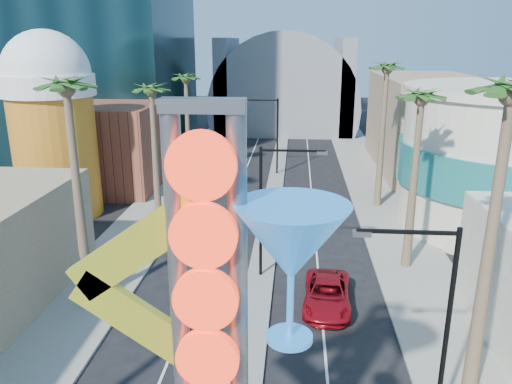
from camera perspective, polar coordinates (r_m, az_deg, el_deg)
name	(u,v)px	position (r m, az deg, el deg)	size (l,w,h in m)	color
sidewalk_west	(168,197)	(45.84, -10.02, -0.56)	(5.00, 100.00, 0.15)	gray
sidewalk_east	(381,202)	(45.02, 14.09, -1.15)	(5.00, 100.00, 0.15)	gray
median	(274,190)	(47.29, 2.11, 0.24)	(1.60, 84.00, 0.15)	gray
brick_filler_west	(107,146)	(49.63, -16.70, 5.01)	(10.00, 10.00, 8.00)	brown
filler_east	(426,124)	(57.66, 18.87, 7.42)	(10.00, 20.00, 10.00)	#957A60
beer_mug	(52,119)	(42.19, -22.29, 7.77)	(7.00, 7.00, 14.50)	#C3841A
canopy	(285,102)	(79.82, 3.28, 10.22)	(22.00, 16.00, 22.00)	slate
neon_sign	(243,325)	(12.09, -1.45, -14.91)	(6.53, 2.60, 12.55)	gray
streetlight_0	(270,200)	(28.67, 1.64, -0.93)	(3.79, 0.25, 8.00)	black
streetlight_1	(272,129)	(52.05, 1.86, 7.23)	(3.79, 0.25, 8.00)	black
streetlight_2	(434,315)	(18.27, 19.72, -13.13)	(3.45, 0.25, 8.00)	black
palm_1	(68,103)	(25.85, -20.72, 9.54)	(2.40, 2.40, 12.70)	brown
palm_2	(152,98)	(39.05, -11.85, 10.44)	(2.40, 2.40, 11.20)	brown
palm_3	(186,85)	(50.62, -8.02, 12.06)	(2.40, 2.40, 11.20)	brown
palm_5	(509,116)	(18.79, 26.93, 7.75)	(2.40, 2.40, 13.20)	brown
palm_6	(421,109)	(30.32, 18.31, 9.02)	(2.40, 2.40, 11.70)	brown
palm_7	(387,78)	(41.94, 14.69, 12.53)	(2.40, 2.40, 12.70)	brown
red_pickup	(327,294)	(27.34, 8.13, -11.49)	(2.44, 5.28, 1.47)	maroon
pedestrian_a	(489,316)	(27.19, 25.04, -12.74)	(0.57, 0.38, 1.57)	gray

